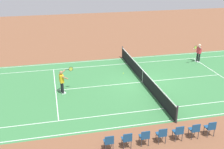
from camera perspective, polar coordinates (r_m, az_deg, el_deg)
ground_plane at (r=20.88m, az=6.27°, el=-1.55°), size 60.00×60.00×0.00m
court_slab at (r=20.88m, az=6.27°, el=-1.55°), size 24.20×11.40×0.00m
court_line_markings at (r=20.88m, az=6.27°, el=-1.54°), size 23.85×11.05×0.01m
tennis_net at (r=20.69m, az=6.33°, el=-0.30°), size 0.10×11.70×1.08m
tennis_player_near at (r=18.97m, az=-10.21°, el=-1.27°), size 1.01×0.85×1.70m
tennis_player_far at (r=25.78m, az=17.37°, el=4.43°), size 1.00×0.85×1.70m
tennis_ball at (r=22.32m, az=2.34°, el=0.28°), size 0.07×0.07×0.07m
spectator_chair_0 at (r=15.30m, az=19.59°, el=-10.18°), size 0.44×0.44×0.88m
spectator_chair_1 at (r=14.88m, az=16.63°, el=-10.77°), size 0.44×0.44×0.88m
spectator_chair_2 at (r=14.49m, az=13.50°, el=-11.36°), size 0.44×0.44×0.88m
spectator_chair_3 at (r=14.16m, az=10.19°, el=-11.95°), size 0.44×0.44×0.88m
spectator_chair_4 at (r=13.87m, az=6.72°, el=-12.52°), size 0.44×0.44×0.88m
spectator_chair_5 at (r=13.63m, az=3.10°, el=-13.07°), size 0.44×0.44×0.88m
spectator_chair_6 at (r=13.45m, az=-0.65°, el=-13.59°), size 0.44×0.44×0.88m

